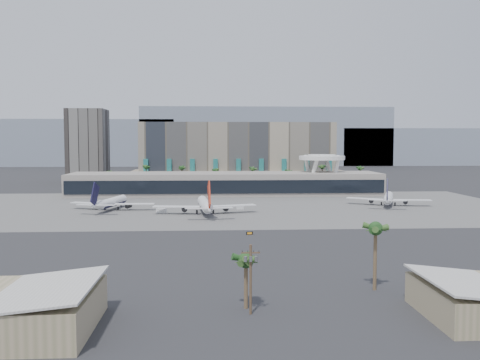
{
  "coord_description": "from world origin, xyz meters",
  "views": [
    {
      "loc": [
        -8.88,
        -184.71,
        29.37
      ],
      "look_at": [
        3.98,
        40.0,
        13.05
      ],
      "focal_mm": 40.0,
      "sensor_mm": 36.0,
      "label": 1
    }
  ],
  "objects": [
    {
      "name": "office_tower",
      "position": [
        -95.0,
        200.0,
        22.94
      ],
      "size": [
        30.0,
        30.0,
        52.0
      ],
      "color": "black",
      "rests_on": "ground"
    },
    {
      "name": "ground",
      "position": [
        0.0,
        0.0,
        0.0
      ],
      "size": [
        900.0,
        900.0,
        0.0
      ],
      "primitive_type": "plane",
      "color": "#232326",
      "rests_on": "ground"
    },
    {
      "name": "palm_row",
      "position": [
        7.0,
        145.0,
        10.5
      ],
      "size": [
        157.8,
        2.8,
        13.1
      ],
      "color": "brown",
      "rests_on": "ground"
    },
    {
      "name": "mountain_ridge",
      "position": [
        27.88,
        470.0,
        29.89
      ],
      "size": [
        680.0,
        60.0,
        70.0
      ],
      "color": "gray",
      "rests_on": "ground"
    },
    {
      "name": "airliner_right",
      "position": [
        72.68,
        53.74,
        3.42
      ],
      "size": [
        36.3,
        37.49,
        13.55
      ],
      "rotation": [
        0.0,
        0.0,
        -0.36
      ],
      "color": "white",
      "rests_on": "ground"
    },
    {
      "name": "airliner_left",
      "position": [
        -51.04,
        44.62,
        3.37
      ],
      "size": [
        36.8,
        38.26,
        13.35
      ],
      "rotation": [
        0.0,
        0.0,
        -0.21
      ],
      "color": "white",
      "rests_on": "ground"
    },
    {
      "name": "terminal",
      "position": [
        0.0,
        109.84,
        6.52
      ],
      "size": [
        170.0,
        32.5,
        14.5
      ],
      "color": "#9B9489",
      "rests_on": "ground"
    },
    {
      "name": "hotel",
      "position": [
        10.0,
        174.41,
        16.81
      ],
      "size": [
        140.0,
        30.0,
        42.0
      ],
      "color": "tan",
      "rests_on": "ground"
    },
    {
      "name": "apron_pad",
      "position": [
        0.0,
        55.0,
        0.03
      ],
      "size": [
        260.0,
        130.0,
        0.06
      ],
      "primitive_type": "cube",
      "color": "#5B5B59",
      "rests_on": "ground"
    },
    {
      "name": "service_vehicle_b",
      "position": [
        4.31,
        44.43,
        0.83
      ],
      "size": [
        3.33,
        2.05,
        1.65
      ],
      "primitive_type": "cube",
      "rotation": [
        0.0,
        0.0,
        -0.07
      ],
      "color": "silver",
      "rests_on": "ground"
    },
    {
      "name": "airliner_centre",
      "position": [
        -10.67,
        30.15,
        3.79
      ],
      "size": [
        42.14,
        43.53,
        15.03
      ],
      "rotation": [
        0.0,
        0.0,
        0.09
      ],
      "color": "white",
      "rests_on": "ground"
    },
    {
      "name": "service_vehicle_a",
      "position": [
        -28.73,
        34.99,
        0.95
      ],
      "size": [
        4.31,
        3.08,
        1.9
      ],
      "primitive_type": "cube",
      "rotation": [
        0.0,
        0.0,
        -0.34
      ],
      "color": "white",
      "rests_on": "ground"
    },
    {
      "name": "utility_pole",
      "position": [
        -2.0,
        -96.09,
        7.14
      ],
      "size": [
        3.2,
        0.85,
        12.0
      ],
      "color": "#4C3826",
      "rests_on": "ground"
    },
    {
      "name": "near_palm_b",
      "position": [
        23.66,
        -82.57,
        10.82
      ],
      "size": [
        6.0,
        6.0,
        13.7
      ],
      "color": "brown",
      "rests_on": "ground"
    },
    {
      "name": "saucer_structure",
      "position": [
        55.0,
        116.0,
        18.45
      ],
      "size": [
        26.0,
        26.0,
        21.89
      ],
      "color": "white",
      "rests_on": "ground"
    },
    {
      "name": "near_palm_a",
      "position": [
        -2.57,
        -92.75,
        7.19
      ],
      "size": [
        6.0,
        6.0,
        9.99
      ],
      "color": "brown",
      "rests_on": "ground"
    },
    {
      "name": "taxiway_sign",
      "position": [
        3.65,
        -18.62,
        0.48
      ],
      "size": [
        2.13,
        0.81,
        0.96
      ],
      "rotation": [
        0.0,
        0.0,
        0.25
      ],
      "color": "black",
      "rests_on": "ground"
    }
  ]
}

